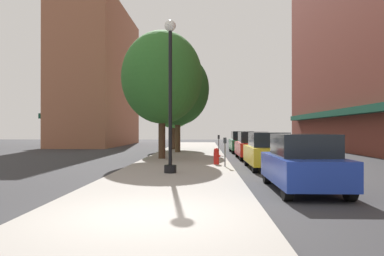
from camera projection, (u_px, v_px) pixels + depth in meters
name	position (u px, v px, depth m)	size (l,w,h in m)	color
ground_plane	(249.00, 157.00, 25.38)	(90.00, 90.00, 0.00)	#2D2D30
sidewalk_slab	(188.00, 155.00, 26.51)	(4.80, 50.00, 0.12)	gray
building_far_background	(99.00, 78.00, 44.91)	(6.80, 18.00, 15.54)	#9E6047
lamppost	(170.00, 93.00, 15.09)	(0.48, 0.48, 5.90)	black
fire_hydrant	(216.00, 156.00, 18.80)	(0.33, 0.26, 0.79)	red
parking_meter_near	(219.00, 142.00, 26.02)	(0.14, 0.09, 1.31)	slate
parking_meter_far	(225.00, 148.00, 17.62)	(0.14, 0.09, 1.31)	slate
tree_near	(178.00, 89.00, 29.09)	(4.68, 4.68, 7.38)	#4C3823
tree_mid	(162.00, 77.00, 22.57)	(4.66, 4.66, 7.37)	#422D1E
tree_far	(173.00, 101.00, 33.56)	(4.04, 4.04, 6.44)	#422D1E
car_blue	(303.00, 163.00, 11.35)	(1.80, 4.30, 1.66)	black
car_yellow	(268.00, 151.00, 17.71)	(1.80, 4.30, 1.66)	black
car_red	(252.00, 146.00, 23.66)	(1.80, 4.30, 1.66)	black
car_green	(242.00, 142.00, 30.33)	(1.80, 4.30, 1.66)	black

